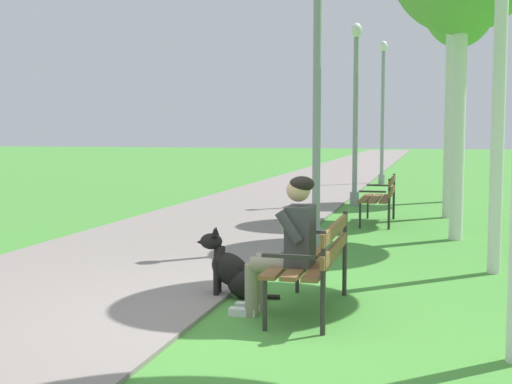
{
  "coord_description": "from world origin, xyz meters",
  "views": [
    {
      "loc": [
        1.54,
        -5.58,
        1.64
      ],
      "look_at": [
        -0.55,
        2.49,
        0.9
      ],
      "focal_mm": 48.21,
      "sensor_mm": 36.0,
      "label": 1
    }
  ],
  "objects_px": {
    "park_bench_mid": "(381,195)",
    "lamp_post_mid": "(355,112)",
    "dog_black": "(235,272)",
    "lamp_post_far": "(383,111)",
    "park_bench_near": "(315,256)",
    "person_seated_on_near_bench": "(288,240)",
    "lamp_post_near": "(317,107)"
  },
  "relations": [
    {
      "from": "dog_black",
      "to": "lamp_post_far",
      "type": "relative_size",
      "value": 0.19
    },
    {
      "from": "lamp_post_far",
      "to": "lamp_post_mid",
      "type": "bearing_deg",
      "value": -91.06
    },
    {
      "from": "person_seated_on_near_bench",
      "to": "lamp_post_near",
      "type": "relative_size",
      "value": 0.33
    },
    {
      "from": "dog_black",
      "to": "lamp_post_near",
      "type": "distance_m",
      "value": 3.38
    },
    {
      "from": "dog_black",
      "to": "park_bench_mid",
      "type": "bearing_deg",
      "value": 80.55
    },
    {
      "from": "dog_black",
      "to": "lamp_post_mid",
      "type": "bearing_deg",
      "value": 88.75
    },
    {
      "from": "person_seated_on_near_bench",
      "to": "lamp_post_near",
      "type": "distance_m",
      "value": 3.66
    },
    {
      "from": "park_bench_near",
      "to": "lamp_post_mid",
      "type": "distance_m",
      "value": 9.21
    },
    {
      "from": "park_bench_near",
      "to": "lamp_post_near",
      "type": "distance_m",
      "value": 3.57
    },
    {
      "from": "lamp_post_mid",
      "to": "lamp_post_near",
      "type": "bearing_deg",
      "value": -88.79
    },
    {
      "from": "park_bench_mid",
      "to": "person_seated_on_near_bench",
      "type": "relative_size",
      "value": 1.2
    },
    {
      "from": "park_bench_mid",
      "to": "dog_black",
      "type": "height_order",
      "value": "park_bench_mid"
    },
    {
      "from": "park_bench_near",
      "to": "dog_black",
      "type": "relative_size",
      "value": 1.8
    },
    {
      "from": "person_seated_on_near_bench",
      "to": "lamp_post_far",
      "type": "bearing_deg",
      "value": 91.21
    },
    {
      "from": "dog_black",
      "to": "lamp_post_mid",
      "type": "height_order",
      "value": "lamp_post_mid"
    },
    {
      "from": "park_bench_near",
      "to": "dog_black",
      "type": "xyz_separation_m",
      "value": [
        -0.85,
        0.31,
        -0.25
      ]
    },
    {
      "from": "person_seated_on_near_bench",
      "to": "lamp_post_far",
      "type": "relative_size",
      "value": 0.29
    },
    {
      "from": "person_seated_on_near_bench",
      "to": "lamp_post_mid",
      "type": "distance_m",
      "value": 9.37
    },
    {
      "from": "park_bench_near",
      "to": "lamp_post_far",
      "type": "xyz_separation_m",
      "value": [
        -0.54,
        15.49,
        1.75
      ]
    },
    {
      "from": "person_seated_on_near_bench",
      "to": "lamp_post_near",
      "type": "xyz_separation_m",
      "value": [
        -0.33,
        3.41,
        1.29
      ]
    },
    {
      "from": "dog_black",
      "to": "lamp_post_near",
      "type": "relative_size",
      "value": 0.22
    },
    {
      "from": "lamp_post_near",
      "to": "lamp_post_far",
      "type": "relative_size",
      "value": 0.87
    },
    {
      "from": "dog_black",
      "to": "person_seated_on_near_bench",
      "type": "bearing_deg",
      "value": -38.91
    },
    {
      "from": "park_bench_mid",
      "to": "lamp_post_near",
      "type": "distance_m",
      "value": 3.39
    },
    {
      "from": "park_bench_mid",
      "to": "lamp_post_mid",
      "type": "relative_size",
      "value": 0.38
    },
    {
      "from": "lamp_post_mid",
      "to": "park_bench_near",
      "type": "bearing_deg",
      "value": -85.85
    },
    {
      "from": "lamp_post_near",
      "to": "lamp_post_far",
      "type": "distance_m",
      "value": 12.28
    },
    {
      "from": "person_seated_on_near_bench",
      "to": "lamp_post_mid",
      "type": "height_order",
      "value": "lamp_post_mid"
    },
    {
      "from": "dog_black",
      "to": "lamp_post_mid",
      "type": "xyz_separation_m",
      "value": [
        0.19,
        8.74,
        1.79
      ]
    },
    {
      "from": "park_bench_mid",
      "to": "dog_black",
      "type": "relative_size",
      "value": 1.8
    },
    {
      "from": "person_seated_on_near_bench",
      "to": "dog_black",
      "type": "relative_size",
      "value": 1.5
    },
    {
      "from": "park_bench_mid",
      "to": "person_seated_on_near_bench",
      "type": "distance_m",
      "value": 6.42
    }
  ]
}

